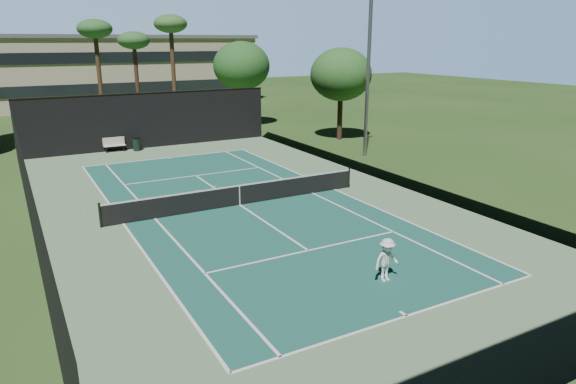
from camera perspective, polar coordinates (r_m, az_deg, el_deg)
name	(u,v)px	position (r m, az deg, el deg)	size (l,w,h in m)	color
ground	(240,205)	(24.84, -5.37, -1.47)	(160.00, 160.00, 0.00)	#28491B
apron_slab	(240,205)	(24.84, -5.37, -1.46)	(18.00, 32.00, 0.01)	#63855D
court_surface	(240,205)	(24.84, -5.37, -1.45)	(10.97, 23.77, 0.01)	#1B584B
court_lines	(240,205)	(24.84, -5.38, -1.43)	(11.07, 23.87, 0.01)	white
tennis_net	(240,194)	(24.68, -5.41, -0.24)	(12.90, 0.10, 1.10)	black
fence	(238,164)	(24.36, -5.56, 3.06)	(18.04, 32.05, 4.03)	black
player	(387,260)	(17.21, 10.91, -7.41)	(0.96, 0.55, 1.48)	white
tennis_ball_a	(229,371)	(13.06, -6.54, -19.18)	(0.07, 0.07, 0.07)	#C3E634
tennis_ball_b	(215,186)	(28.08, -8.11, 0.61)	(0.06, 0.06, 0.06)	yellow
tennis_ball_c	(197,191)	(27.43, -10.07, 0.15)	(0.07, 0.07, 0.07)	yellow
tennis_ball_d	(86,211)	(25.50, -21.56, -2.03)	(0.08, 0.08, 0.08)	#D2F638
park_bench	(114,144)	(38.73, -18.76, 5.07)	(1.50, 0.45, 1.02)	beige
trash_bin	(137,144)	(38.54, -16.46, 5.11)	(0.56, 0.56, 0.95)	black
palm_a	(95,33)	(46.31, -20.64, 16.17)	(2.80, 2.80, 9.32)	#48311F
palm_b	(134,44)	(48.94, -16.74, 15.50)	(2.80, 2.80, 8.42)	#442A1D
palm_c	(171,29)	(46.68, -12.89, 17.28)	(2.80, 2.80, 9.77)	#4A3120
decid_tree_a	(241,66)	(47.86, -5.20, 13.77)	(5.12, 5.12, 7.62)	#3E2B1A
decid_tree_b	(341,75)	(41.09, 5.91, 12.84)	(4.80, 4.80, 7.14)	#40271B
campus_building	(86,70)	(68.43, -21.57, 12.49)	(40.50, 12.50, 8.30)	#B4A78C
light_pole	(369,59)	(35.00, 8.95, 14.37)	(0.90, 0.25, 12.22)	gray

